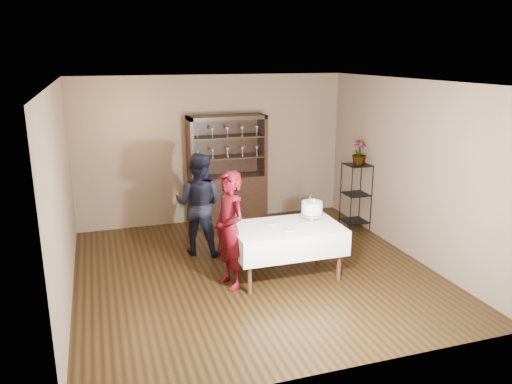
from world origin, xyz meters
TOP-DOWN VIEW (x-y plane):
  - floor at (0.00, 0.00)m, footprint 5.00×5.00m
  - ceiling at (0.00, 0.00)m, footprint 5.00×5.00m
  - back_wall at (0.00, 2.50)m, footprint 5.00×0.02m
  - wall_left at (-2.50, 0.00)m, footprint 0.02×5.00m
  - wall_right at (2.50, 0.00)m, footprint 0.02×5.00m
  - china_hutch at (0.20, 2.25)m, footprint 1.40×0.48m
  - plant_etagere at (2.28, 1.20)m, footprint 0.42×0.42m
  - cake_table at (0.37, -0.30)m, footprint 1.52×0.94m
  - woman at (-0.45, -0.33)m, footprint 0.52×0.66m
  - man at (-0.60, 0.96)m, footprint 0.98×0.92m
  - cake at (0.79, -0.21)m, footprint 0.33×0.33m
  - plate_near at (0.36, -0.44)m, footprint 0.20×0.20m
  - plate_far at (0.21, -0.12)m, footprint 0.23×0.23m
  - potted_plant at (2.27, 1.15)m, footprint 0.28×0.28m

SIDE VIEW (x-z plane):
  - floor at x=0.00m, z-range 0.00..0.00m
  - cake_table at x=0.37m, z-range 0.20..0.95m
  - plant_etagere at x=2.28m, z-range 0.05..1.25m
  - china_hutch at x=0.20m, z-range -0.34..1.66m
  - plate_near at x=0.36m, z-range 0.75..0.77m
  - plate_far at x=0.21m, z-range 0.75..0.77m
  - woman at x=-0.45m, z-range 0.00..1.60m
  - man at x=-0.60m, z-range 0.00..1.61m
  - cake at x=0.79m, z-range 0.71..1.16m
  - back_wall at x=0.00m, z-range 0.00..2.70m
  - wall_left at x=-2.50m, z-range 0.00..2.70m
  - wall_right at x=2.50m, z-range 0.00..2.70m
  - potted_plant at x=2.27m, z-range 1.19..1.62m
  - ceiling at x=0.00m, z-range 2.70..2.70m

